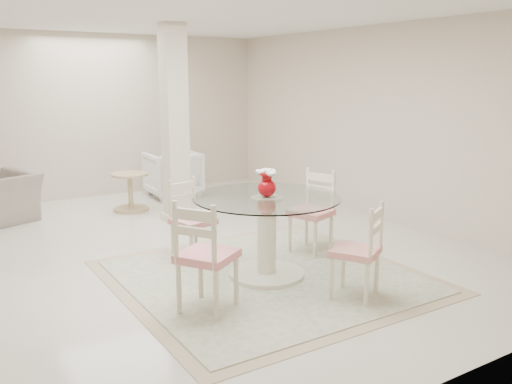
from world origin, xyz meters
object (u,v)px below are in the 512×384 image
red_vase (267,183)px  dining_chair_south (363,244)px  dining_chair_north (189,213)px  side_table (131,193)px  armchair_white (173,174)px  dining_table (267,237)px  column (175,125)px  dining_chair_east (314,205)px  dining_chair_west (203,249)px

red_vase → dining_chair_south: 1.11m
dining_chair_north → side_table: (0.20, 2.53, -0.26)m
armchair_white → side_table: armchair_white is taller
dining_table → dining_chair_north: 1.02m
column → dining_chair_east: (0.77, -2.13, -0.80)m
dining_table → side_table: dining_table is taller
dining_table → armchair_white: size_ratio=1.73×
dining_chair_north → dining_chair_south: dining_chair_north is taller
dining_chair_north → column: bearing=57.5°
dining_chair_south → column: bearing=-115.7°
dining_table → dining_chair_east: dining_chair_east is taller
dining_chair_west → armchair_white: 4.79m
dining_chair_south → armchair_white: size_ratio=1.18×
column → side_table: column is taller
dining_chair_north → armchair_white: bearing=56.3°
column → armchair_white: (0.59, 1.50, -0.97)m
armchair_white → side_table: bearing=34.7°
dining_table → armchair_white: dining_table is taller
side_table → armchair_white: bearing=31.8°
column → dining_chair_north: 1.91m
dining_chair_south → armchair_white: dining_chair_south is taller
red_vase → armchair_white: (0.75, 4.05, -0.60)m
column → dining_chair_west: column is taller
dining_chair_east → side_table: bearing=-178.9°
dining_chair_south → side_table: 4.42m
red_vase → dining_chair_east: (0.93, 0.42, -0.43)m
red_vase → dining_chair_north: bearing=113.9°
column → dining_table: size_ratio=1.85×
dining_chair_east → dining_chair_north: size_ratio=1.06×
column → armchair_white: size_ratio=3.21×
dining_table → dining_chair_west: size_ratio=1.32×
dining_chair_east → dining_chair_west: bearing=-84.7°
dining_table → dining_chair_east: bearing=24.2°
red_vase → armchair_white: 4.16m
armchair_white → side_table: size_ratio=1.47×
armchair_white → dining_chair_south: bearing=89.1°
column → armchair_white: 1.88m
dining_chair_north → armchair_white: dining_chair_north is taller
dining_table → red_vase: 0.55m
column → red_vase: size_ratio=9.65×
red_vase → dining_chair_east: size_ratio=0.27×
red_vase → side_table: red_vase is taller
red_vase → dining_chair_west: size_ratio=0.25×
dining_chair_south → dining_chair_north: bearing=-95.8°
dining_chair_north → side_table: dining_chair_north is taller
dining_chair_east → armchair_white: 3.64m
dining_table → red_vase: red_vase is taller
column → red_vase: 2.58m
dining_chair_west → armchair_white: (1.67, 4.48, -0.20)m
column → armchair_white: bearing=68.4°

